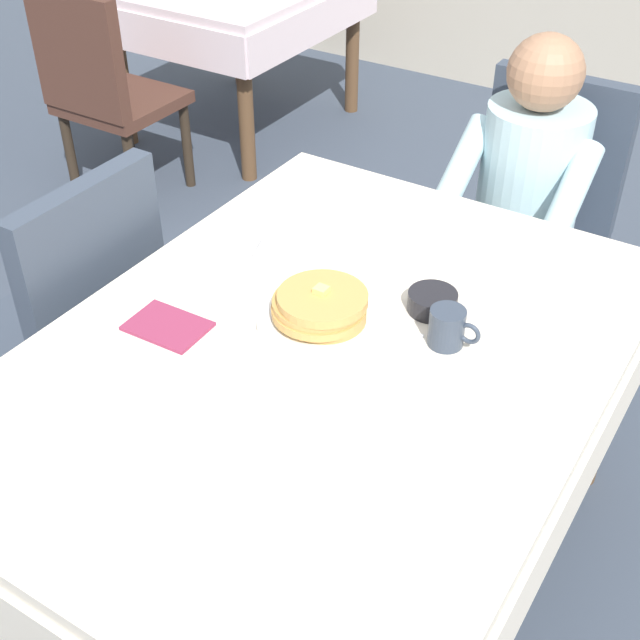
# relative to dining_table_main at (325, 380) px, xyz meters

# --- Properties ---
(ground_plane) EXTENTS (14.00, 14.00, 0.00)m
(ground_plane) POSITION_rel_dining_table_main_xyz_m (0.00, 0.00, -0.65)
(ground_plane) COLOR #3D4756
(dining_table_main) EXTENTS (1.12, 1.52, 0.74)m
(dining_table_main) POSITION_rel_dining_table_main_xyz_m (0.00, 0.00, 0.00)
(dining_table_main) COLOR silver
(dining_table_main) RESTS_ON ground
(chair_diner) EXTENTS (0.44, 0.45, 0.93)m
(chair_diner) POSITION_rel_dining_table_main_xyz_m (0.06, 1.17, -0.12)
(chair_diner) COLOR #384251
(chair_diner) RESTS_ON ground
(diner_person) EXTENTS (0.40, 0.43, 1.12)m
(diner_person) POSITION_rel_dining_table_main_xyz_m (0.06, 1.01, 0.02)
(diner_person) COLOR silver
(diner_person) RESTS_ON ground
(chair_left_side) EXTENTS (0.45, 0.44, 0.93)m
(chair_left_side) POSITION_rel_dining_table_main_xyz_m (-0.77, 0.00, -0.12)
(chair_left_side) COLOR #384251
(chair_left_side) RESTS_ON ground
(plate_breakfast) EXTENTS (0.28, 0.28, 0.02)m
(plate_breakfast) POSITION_rel_dining_table_main_xyz_m (-0.05, 0.06, 0.10)
(plate_breakfast) COLOR white
(plate_breakfast) RESTS_ON dining_table_main
(breakfast_stack) EXTENTS (0.21, 0.21, 0.08)m
(breakfast_stack) POSITION_rel_dining_table_main_xyz_m (-0.05, 0.06, 0.14)
(breakfast_stack) COLOR tan
(breakfast_stack) RESTS_ON plate_breakfast
(cup_coffee) EXTENTS (0.11, 0.08, 0.08)m
(cup_coffee) POSITION_rel_dining_table_main_xyz_m (0.21, 0.15, 0.13)
(cup_coffee) COLOR #333D4C
(cup_coffee) RESTS_ON dining_table_main
(bowl_butter) EXTENTS (0.11, 0.11, 0.04)m
(bowl_butter) POSITION_rel_dining_table_main_xyz_m (0.13, 0.24, 0.11)
(bowl_butter) COLOR black
(bowl_butter) RESTS_ON dining_table_main
(syrup_pitcher) EXTENTS (0.08, 0.08, 0.07)m
(syrup_pitcher) POSITION_rel_dining_table_main_xyz_m (-0.30, 0.22, 0.13)
(syrup_pitcher) COLOR silver
(syrup_pitcher) RESTS_ON dining_table_main
(fork_left_of_plate) EXTENTS (0.03, 0.18, 0.00)m
(fork_left_of_plate) POSITION_rel_dining_table_main_xyz_m (-0.24, 0.04, 0.09)
(fork_left_of_plate) COLOR silver
(fork_left_of_plate) RESTS_ON dining_table_main
(knife_right_of_plate) EXTENTS (0.04, 0.20, 0.00)m
(knife_right_of_plate) POSITION_rel_dining_table_main_xyz_m (0.14, 0.04, 0.09)
(knife_right_of_plate) COLOR silver
(knife_right_of_plate) RESTS_ON dining_table_main
(spoon_near_edge) EXTENTS (0.15, 0.04, 0.00)m
(spoon_near_edge) POSITION_rel_dining_table_main_xyz_m (-0.04, -0.26, 0.09)
(spoon_near_edge) COLOR silver
(spoon_near_edge) RESTS_ON dining_table_main
(napkin_folded) EXTENTS (0.17, 0.13, 0.01)m
(napkin_folded) POSITION_rel_dining_table_main_xyz_m (-0.32, -0.12, 0.09)
(napkin_folded) COLOR #8C2D4C
(napkin_folded) RESTS_ON dining_table_main
(background_table_far) EXTENTS (0.92, 1.12, 0.74)m
(background_table_far) POSITION_rel_dining_table_main_xyz_m (-1.83, 2.15, -0.03)
(background_table_far) COLOR silver
(background_table_far) RESTS_ON ground
(background_chair_empty) EXTENTS (0.44, 0.45, 0.93)m
(background_chair_empty) POSITION_rel_dining_table_main_xyz_m (-1.83, 1.20, -0.12)
(background_chair_empty) COLOR #4C2D23
(background_chair_empty) RESTS_ON ground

